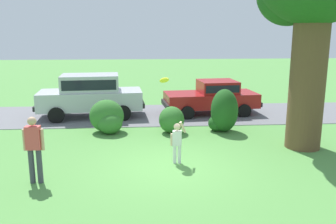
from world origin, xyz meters
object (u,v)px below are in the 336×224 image
(child_thrower, at_px, (177,140))
(frisbee, at_px, (164,80))
(adult_onlooker, at_px, (34,146))
(parked_sedan, at_px, (213,96))
(parked_suv, at_px, (91,93))

(child_thrower, relative_size, frisbee, 4.16)
(adult_onlooker, bearing_deg, child_thrower, 17.06)
(parked_sedan, relative_size, child_thrower, 3.53)
(parked_sedan, bearing_deg, adult_onlooker, -128.48)
(child_thrower, bearing_deg, parked_suv, 118.51)
(parked_suv, height_order, frisbee, frisbee)
(parked_sedan, relative_size, frisbee, 14.71)
(parked_sedan, xyz_separation_m, adult_onlooker, (-5.99, -7.53, 0.13))
(parked_suv, xyz_separation_m, adult_onlooker, (-0.41, -7.25, -0.09))
(parked_suv, relative_size, adult_onlooker, 2.77)
(parked_sedan, height_order, parked_suv, parked_suv)
(child_thrower, height_order, frisbee, frisbee)
(parked_sedan, xyz_separation_m, parked_suv, (-5.57, -0.29, 0.23))
(parked_suv, height_order, child_thrower, parked_suv)
(parked_sedan, height_order, adult_onlooker, adult_onlooker)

